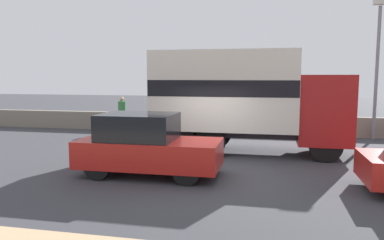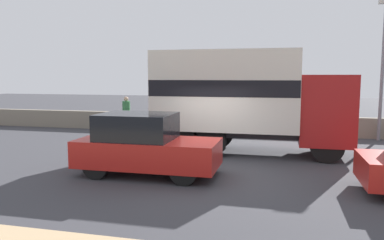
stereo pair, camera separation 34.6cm
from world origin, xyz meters
name	(u,v)px [view 1 (the left image)]	position (x,y,z in m)	size (l,w,h in m)	color
ground_plane	(200,172)	(0.00, 0.00, 0.00)	(80.00, 80.00, 0.00)	#38383D
stone_wall_backdrop	(229,124)	(0.00, 7.52, 0.46)	(60.00, 0.35, 0.92)	gray
street_lamp	(377,59)	(6.39, 7.06, 3.51)	(0.56, 0.28, 5.95)	slate
box_truck	(242,96)	(0.94, 2.98, 2.06)	(6.80, 2.39, 3.64)	maroon
car_hatchback	(146,145)	(-1.40, -0.67, 0.84)	(3.94, 1.72, 1.73)	#B21E19
pedestrian	(122,114)	(-5.26, 6.92, 0.91)	(0.38, 0.38, 1.75)	#1E1E2D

